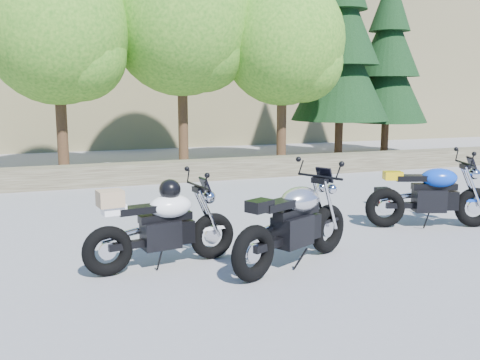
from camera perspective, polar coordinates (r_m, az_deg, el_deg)
name	(u,v)px	position (r m, az deg, el deg)	size (l,w,h in m)	color
ground	(249,240)	(8.19, 1.01, -6.37)	(90.00, 90.00, 0.00)	gray
stone_wall	(172,172)	(13.32, -7.26, 0.90)	(22.00, 0.55, 0.50)	#4B4332
hillside	(140,5)	(36.22, -10.57, 17.83)	(80.00, 30.00, 15.00)	#6C6643
tree_decid_left	(61,34)	(14.58, -18.53, 14.58)	(3.67, 3.67, 5.62)	#382314
tree_decid_mid	(186,24)	(15.45, -5.82, 16.23)	(4.08, 4.08, 6.24)	#382314
tree_decid_right	(287,45)	(15.75, 5.02, 14.14)	(3.54, 3.54, 5.41)	#382314
conifer_near	(342,44)	(18.02, 10.78, 14.02)	(3.17, 3.17, 7.06)	#382314
conifer_far	(388,60)	(19.67, 15.52, 12.26)	(2.82, 2.82, 6.27)	#382314
silver_bike	(294,225)	(6.91, 5.82, -4.75)	(2.07, 1.18, 1.12)	black
white_bike	(161,225)	(6.90, -8.40, -4.75)	(2.05, 0.67, 1.14)	black
blue_bike	(431,196)	(9.35, 19.75, -1.61)	(2.10, 0.91, 1.08)	black
backpack	(382,197)	(10.86, 14.92, -1.75)	(0.29, 0.26, 0.36)	black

